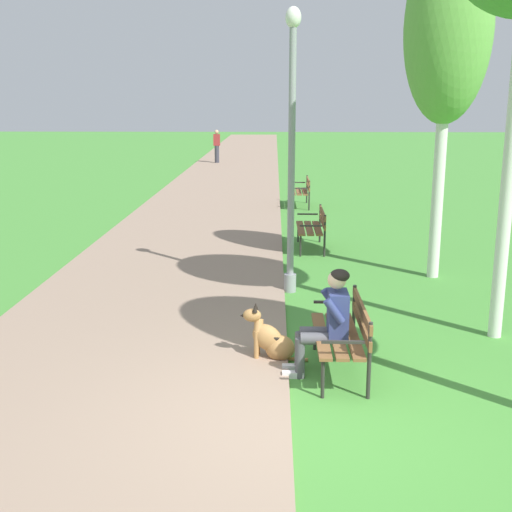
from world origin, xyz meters
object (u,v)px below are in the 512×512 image
at_px(birch_tree_third, 448,31).
at_px(park_bench_mid, 314,225).
at_px(park_bench_far, 302,189).
at_px(pedestrian_distant, 217,146).
at_px(person_seated_on_near_bench, 328,318).
at_px(park_bench_near, 345,330).
at_px(lamp_post_near, 292,151).
at_px(dog_shepherd, 271,340).

bearing_deg(birch_tree_third, park_bench_mid, 132.71).
bearing_deg(park_bench_far, pedestrian_distant, 105.31).
bearing_deg(person_seated_on_near_bench, birch_tree_third, 62.90).
relative_size(park_bench_near, park_bench_far, 1.00).
xyz_separation_m(park_bench_far, lamp_post_near, (-0.55, -8.87, 1.78)).
bearing_deg(lamp_post_near, pedestrian_distant, 97.98).
height_order(park_bench_near, lamp_post_near, lamp_post_near).
distance_m(person_seated_on_near_bench, pedestrian_distant, 25.87).
distance_m(park_bench_far, person_seated_on_near_bench, 12.21).
distance_m(park_bench_mid, birch_tree_third, 4.71).
bearing_deg(person_seated_on_near_bench, park_bench_mid, 88.07).
distance_m(park_bench_mid, dog_shepherd, 6.17).
relative_size(park_bench_far, person_seated_on_near_bench, 1.20).
bearing_deg(birch_tree_third, lamp_post_near, -158.52).
bearing_deg(person_seated_on_near_bench, park_bench_near, 19.77).
distance_m(park_bench_far, birch_tree_third, 8.91).
bearing_deg(park_bench_far, birch_tree_third, -75.56).
xyz_separation_m(park_bench_mid, lamp_post_near, (-0.57, -3.18, 1.78)).
height_order(park_bench_far, person_seated_on_near_bench, person_seated_on_near_bench).
height_order(park_bench_mid, dog_shepherd, park_bench_mid).
xyz_separation_m(park_bench_mid, park_bench_far, (-0.02, 5.69, 0.00)).
relative_size(person_seated_on_near_bench, lamp_post_near, 0.28).
xyz_separation_m(park_bench_far, pedestrian_distant, (-3.67, 13.42, 0.33)).
relative_size(park_bench_near, person_seated_on_near_bench, 1.20).
bearing_deg(park_bench_mid, dog_shepherd, -97.99).
bearing_deg(person_seated_on_near_bench, dog_shepherd, 147.27).
distance_m(dog_shepherd, lamp_post_near, 3.58).
bearing_deg(park_bench_near, lamp_post_near, 99.63).
relative_size(park_bench_mid, pedestrian_distant, 0.91).
relative_size(park_bench_near, lamp_post_near, 0.34).
bearing_deg(pedestrian_distant, park_bench_mid, -79.06).
distance_m(dog_shepherd, pedestrian_distant, 25.39).
bearing_deg(park_bench_mid, park_bench_far, 90.19).
relative_size(park_bench_mid, birch_tree_third, 0.26).
relative_size(park_bench_mid, dog_shepherd, 1.80).
bearing_deg(pedestrian_distant, dog_shepherd, -83.59).
height_order(dog_shepherd, lamp_post_near, lamp_post_near).
xyz_separation_m(park_bench_near, pedestrian_distant, (-3.68, 25.56, 0.33)).
xyz_separation_m(lamp_post_near, pedestrian_distant, (-3.13, 22.30, -1.45)).
bearing_deg(park_bench_far, person_seated_on_near_bench, -90.94).
bearing_deg(pedestrian_distant, birch_tree_third, -75.01).
height_order(park_bench_far, pedestrian_distant, pedestrian_distant).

